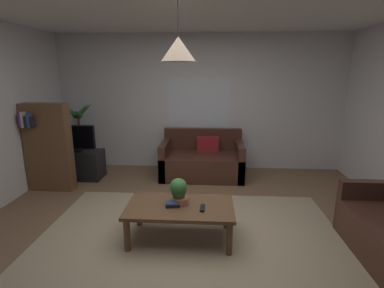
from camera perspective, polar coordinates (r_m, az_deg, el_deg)
The scene contains 15 objects.
floor at distance 3.55m, azimuth -0.31°, elevation -18.05°, with size 5.41×5.18×0.02m, color brown.
rug at distance 3.38m, azimuth -0.56°, elevation -19.65°, with size 3.52×2.85×0.01m, color tan.
wall_back at distance 5.66m, azimuth 1.47°, elevation 7.99°, with size 5.53×0.06×2.55m, color silver.
window_pane at distance 5.63m, azimuth 1.21°, elevation 7.87°, with size 1.15×0.01×0.98m, color white.
couch_under_window at distance 5.35m, azimuth 2.00°, elevation -3.38°, with size 1.46×0.87×0.82m.
coffee_table at distance 3.38m, azimuth -2.35°, elevation -12.82°, with size 1.20×0.66×0.41m.
book_on_table_0 at distance 3.34m, azimuth -3.78°, elevation -11.81°, with size 0.16×0.09×0.03m, color black.
book_on_table_1 at distance 3.34m, azimuth -3.85°, elevation -11.36°, with size 0.13×0.12×0.02m, color #2D4C8C.
remote_on_table_0 at distance 3.28m, azimuth 2.05°, elevation -12.36°, with size 0.05×0.16×0.02m, color black.
potted_plant_on_table at distance 3.34m, azimuth -2.58°, elevation -9.11°, with size 0.21×0.21×0.31m.
tv_stand at distance 5.63m, azimuth -21.48°, elevation -3.74°, with size 0.90×0.44×0.50m, color black.
tv at distance 5.49m, azimuth -22.03°, elevation 1.07°, with size 0.74×0.16×0.47m.
potted_palm_corner at distance 6.00m, azimuth -20.92°, elevation 0.35°, with size 0.76×0.71×1.33m.
bookshelf_corner at distance 5.15m, azimuth -26.22°, elevation -0.48°, with size 0.70×0.31×1.40m.
pendant_lamp at distance 3.02m, azimuth -2.69°, elevation 18.02°, with size 0.35×0.35×0.58m.
Camera 1 is at (0.20, -3.00, 1.88)m, focal length 27.38 mm.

